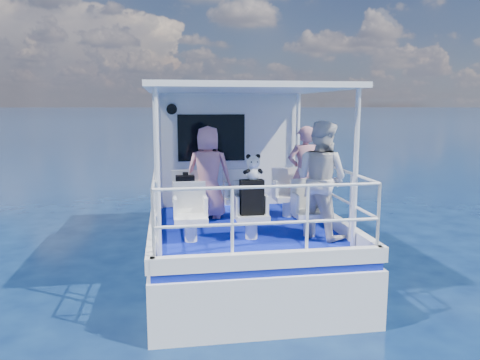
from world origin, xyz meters
The scene contains 20 objects.
ground centered at (0.00, 0.00, 0.00)m, with size 2000.00×2000.00×0.00m, color #08193D.
hull centered at (0.00, 1.00, 0.00)m, with size 3.00×7.00×1.60m, color white.
deck centered at (0.00, 1.00, 0.85)m, with size 2.90×6.90×0.10m, color #0B19A1.
cabin centered at (0.00, 2.30, 2.00)m, with size 2.85×2.00×2.20m, color white.
canopy centered at (0.00, -0.20, 3.14)m, with size 3.00×3.20×0.08m, color white.
canopy_posts centered at (0.00, -0.25, 2.00)m, with size 2.77×2.97×2.20m.
railings centered at (0.00, -0.58, 1.40)m, with size 2.84×3.59×1.00m, color white, non-canonical shape.
seat_port_fwd centered at (-0.90, 0.20, 1.09)m, with size 0.48×0.46×0.38m, color white.
seat_center_fwd centered at (0.00, 0.20, 1.09)m, with size 0.48×0.46×0.38m, color white.
seat_stbd_fwd centered at (0.90, 0.20, 1.09)m, with size 0.48×0.46×0.38m, color white.
seat_port_aft centered at (-0.90, -1.10, 1.09)m, with size 0.48×0.46×0.38m, color white.
seat_center_aft centered at (0.00, -1.10, 1.09)m, with size 0.48×0.46×0.38m, color white.
seat_stbd_aft centered at (0.90, -1.10, 1.09)m, with size 0.48×0.46×0.38m, color white.
passenger_port_fwd centered at (-0.50, 0.33, 1.71)m, with size 0.61×0.43×1.62m, color pink.
passenger_stbd_fwd centered at (1.16, 0.10, 1.71)m, with size 0.59×0.39×1.62m, color #CD8490.
passenger_stbd_aft centered at (1.04, -1.15, 1.77)m, with size 0.85×0.66×1.75m, color white.
backpack_port centered at (-0.92, 0.12, 1.49)m, with size 0.32×0.18×0.41m, color black.
backpack_center centered at (0.00, -1.14, 1.54)m, with size 0.34×0.19×0.51m, color black.
compact_camera centered at (-0.91, 0.12, 1.72)m, with size 0.09×0.06×0.06m, color black.
panda centered at (0.01, -1.15, 1.98)m, with size 0.24×0.20×0.37m, color silver, non-canonical shape.
Camera 1 is at (-1.24, -7.76, 2.86)m, focal length 35.00 mm.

